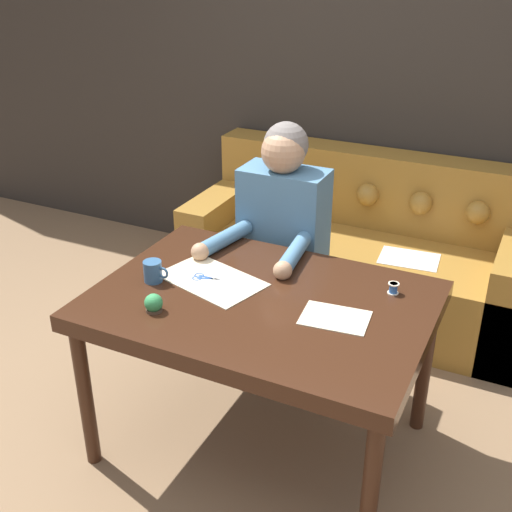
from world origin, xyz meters
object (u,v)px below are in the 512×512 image
(person, at_px, (282,249))
(couch, at_px, (357,256))
(dining_table, at_px, (261,313))
(mug, at_px, (153,271))
(thread_spool, at_px, (393,288))
(pin_cushion, at_px, (154,304))
(scissors, at_px, (207,278))

(person, bearing_deg, couch, 76.46)
(dining_table, bearing_deg, mug, -171.14)
(couch, height_order, mug, couch)
(dining_table, xyz_separation_m, thread_spool, (0.45, 0.26, 0.09))
(couch, bearing_deg, dining_table, -89.60)
(couch, bearing_deg, pin_cushion, -100.99)
(couch, distance_m, thread_spool, 1.26)
(person, distance_m, scissors, 0.59)
(scissors, bearing_deg, dining_table, -8.74)
(dining_table, height_order, mug, mug)
(scissors, xyz_separation_m, pin_cushion, (-0.05, -0.31, 0.03))
(mug, xyz_separation_m, pin_cushion, (0.13, -0.20, -0.01))
(person, bearing_deg, mug, -111.54)
(dining_table, xyz_separation_m, mug, (-0.46, -0.07, 0.12))
(dining_table, bearing_deg, person, 106.55)
(dining_table, distance_m, pin_cushion, 0.43)
(scissors, distance_m, mug, 0.22)
(couch, relative_size, pin_cushion, 27.19)
(person, height_order, scissors, person)
(person, xyz_separation_m, mug, (-0.27, -0.69, 0.14))
(dining_table, bearing_deg, couch, 90.40)
(mug, bearing_deg, dining_table, 8.86)
(dining_table, height_order, scissors, scissors)
(thread_spool, bearing_deg, person, 150.70)
(person, xyz_separation_m, thread_spool, (0.64, -0.36, 0.12))
(mug, bearing_deg, thread_spool, 19.97)
(couch, relative_size, thread_spool, 43.21)
(dining_table, distance_m, couch, 1.39)
(person, relative_size, mug, 11.18)
(dining_table, height_order, couch, couch)
(couch, relative_size, person, 1.54)
(couch, xyz_separation_m, scissors, (-0.26, -1.30, 0.42))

